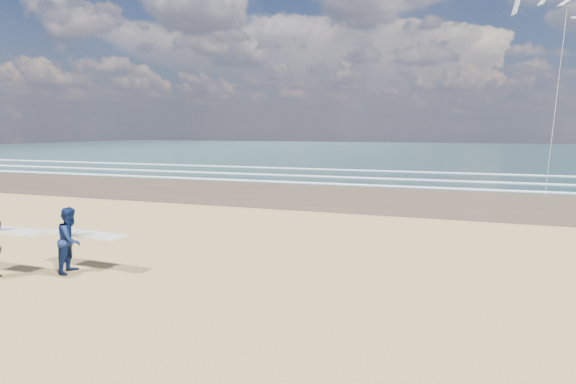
% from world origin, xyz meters
% --- Properties ---
extents(ocean, '(220.00, 100.00, 0.02)m').
position_xyz_m(ocean, '(20.00, 72.00, 0.01)').
color(ocean, '#1A3739').
rests_on(ocean, ground).
extents(surfer_far, '(2.23, 1.13, 1.65)m').
position_xyz_m(surfer_far, '(0.58, 0.98, 0.83)').
color(surfer_far, '#0B1940').
rests_on(surfer_far, ground).
extents(kite_1, '(5.46, 4.70, 12.06)m').
position_xyz_m(kite_1, '(14.01, 24.13, 6.51)').
color(kite_1, slate).
rests_on(kite_1, ground).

